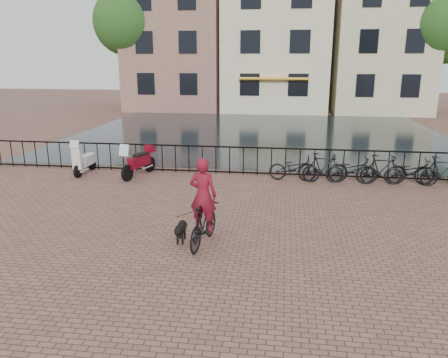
# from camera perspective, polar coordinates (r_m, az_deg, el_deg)

# --- Properties ---
(ground) EXTENTS (100.00, 100.00, 0.00)m
(ground) POSITION_cam_1_polar(r_m,az_deg,el_deg) (8.38, -2.94, -13.44)
(ground) COLOR brown
(ground) RESTS_ON ground
(canal_water) EXTENTS (20.00, 20.00, 0.00)m
(canal_water) POSITION_cam_1_polar(r_m,az_deg,el_deg) (24.87, 4.62, 6.05)
(canal_water) COLOR black
(canal_water) RESTS_ON ground
(railing) EXTENTS (20.00, 0.05, 1.02)m
(railing) POSITION_cam_1_polar(r_m,az_deg,el_deg) (15.67, 2.55, 2.38)
(railing) COLOR black
(railing) RESTS_ON ground
(canal_house_left) EXTENTS (7.50, 9.00, 12.80)m
(canal_house_left) POSITION_cam_1_polar(r_m,az_deg,el_deg) (38.33, -5.80, 18.91)
(canal_house_left) COLOR brown
(canal_house_left) RESTS_ON ground
(canal_house_mid) EXTENTS (8.00, 9.50, 11.80)m
(canal_house_mid) POSITION_cam_1_polar(r_m,az_deg,el_deg) (37.25, 6.91, 18.21)
(canal_house_mid) COLOR beige
(canal_house_mid) RESTS_ON ground
(canal_house_right) EXTENTS (7.00, 9.00, 13.30)m
(canal_house_right) POSITION_cam_1_polar(r_m,az_deg,el_deg) (37.95, 19.79, 18.54)
(canal_house_right) COLOR tan
(canal_house_right) RESTS_ON ground
(tree_far_left) EXTENTS (5.04, 5.04, 9.27)m
(tree_far_left) POSITION_cam_1_polar(r_m,az_deg,el_deg) (36.49, -12.66, 19.32)
(tree_far_left) COLOR black
(tree_far_left) RESTS_ON ground
(tree_far_right) EXTENTS (4.76, 4.76, 8.76)m
(tree_far_right) POSITION_cam_1_polar(r_m,az_deg,el_deg) (35.87, 26.45, 17.62)
(tree_far_right) COLOR black
(tree_far_right) RESTS_ON ground
(cyclist) EXTENTS (0.81, 1.77, 2.34)m
(cyclist) POSITION_cam_1_polar(r_m,az_deg,el_deg) (9.63, -2.74, -3.71)
(cyclist) COLOR black
(cyclist) RESTS_ON ground
(dog) EXTENTS (0.30, 0.77, 0.51)m
(dog) POSITION_cam_1_polar(r_m,az_deg,el_deg) (10.06, -5.64, -6.78)
(dog) COLOR black
(dog) RESTS_ON ground
(motorcycle) EXTENTS (0.91, 1.90, 1.32)m
(motorcycle) POSITION_cam_1_polar(r_m,az_deg,el_deg) (15.69, -11.11, 2.69)
(motorcycle) COLOR maroon
(motorcycle) RESTS_ON ground
(scooter) EXTENTS (0.43, 1.48, 1.37)m
(scooter) POSITION_cam_1_polar(r_m,az_deg,el_deg) (16.56, -17.79, 3.00)
(scooter) COLOR silver
(scooter) RESTS_ON ground
(parked_bike_0) EXTENTS (1.78, 0.81, 0.90)m
(parked_bike_0) POSITION_cam_1_polar(r_m,az_deg,el_deg) (15.04, 9.17, 1.42)
(parked_bike_0) COLOR black
(parked_bike_0) RESTS_ON ground
(parked_bike_1) EXTENTS (1.68, 0.54, 1.00)m
(parked_bike_1) POSITION_cam_1_polar(r_m,az_deg,el_deg) (15.08, 12.79, 1.46)
(parked_bike_1) COLOR black
(parked_bike_1) RESTS_ON ground
(parked_bike_2) EXTENTS (1.73, 0.65, 0.90)m
(parked_bike_2) POSITION_cam_1_polar(r_m,az_deg,el_deg) (15.21, 16.34, 1.14)
(parked_bike_2) COLOR black
(parked_bike_2) RESTS_ON ground
(parked_bike_3) EXTENTS (1.71, 0.65, 1.00)m
(parked_bike_3) POSITION_cam_1_polar(r_m,az_deg,el_deg) (15.36, 19.86, 1.17)
(parked_bike_3) COLOR black
(parked_bike_3) RESTS_ON ground
(parked_bike_4) EXTENTS (1.72, 0.61, 0.90)m
(parked_bike_4) POSITION_cam_1_polar(r_m,az_deg,el_deg) (15.60, 23.25, 0.85)
(parked_bike_4) COLOR black
(parked_bike_4) RESTS_ON ground
(parked_bike_5) EXTENTS (1.72, 0.75, 1.00)m
(parked_bike_5) POSITION_cam_1_polar(r_m,az_deg,el_deg) (15.87, 26.58, 0.88)
(parked_bike_5) COLOR black
(parked_bike_5) RESTS_ON ground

